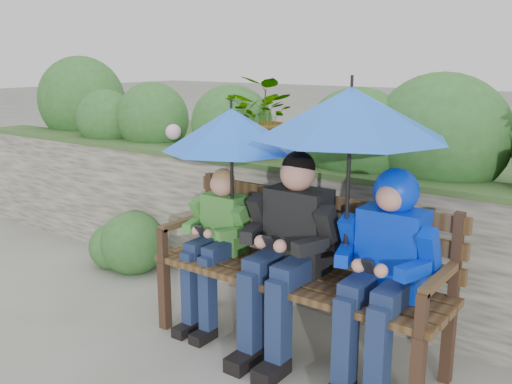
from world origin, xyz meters
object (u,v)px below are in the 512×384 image
Objects in this scene: park_bench at (302,263)px; boy_right at (385,260)px; umbrella_right at (351,113)px; boy_middle at (288,245)px; boy_left at (216,238)px; umbrella_left at (231,129)px.

boy_right reaches higher than park_bench.
umbrella_right is at bearing -177.37° from boy_right.
boy_middle is at bearing -110.20° from park_bench.
park_bench is 1.77× the size of umbrella_right.
park_bench is 1.54× the size of boy_right.
boy_left is 0.73m from umbrella_left.
boy_right is 1.37× the size of umbrella_left.
boy_right is at bearing -2.82° from umbrella_left.
park_bench is at bearing 69.80° from boy_middle.
umbrella_left is at bearing 177.18° from boy_right.
boy_right is (1.20, -0.00, 0.10)m from boy_left.
boy_middle is 1.03× the size of boy_right.
park_bench is 0.63m from boy_left.
umbrella_left is at bearing -176.87° from park_bench.
umbrella_left is at bearing 28.25° from boy_left.
boy_middle is at bearing -178.97° from umbrella_right.
umbrella_right reaches higher than umbrella_left.
boy_right is 1.26m from umbrella_left.
boy_middle reaches higher than boy_right.
umbrella_right is (0.34, -0.09, 0.95)m from park_bench.
park_bench is 0.17m from boy_middle.
boy_right is (0.61, 0.02, 0.03)m from boy_middle.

